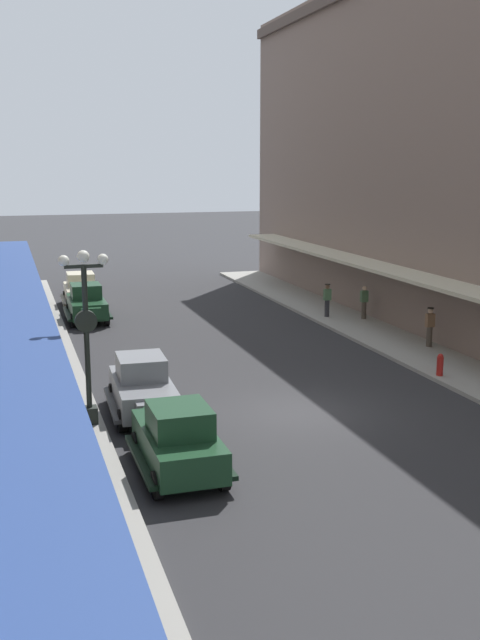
% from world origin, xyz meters
% --- Properties ---
extents(ground_plane, '(200.00, 200.00, 0.00)m').
position_xyz_m(ground_plane, '(0.00, 0.00, 0.00)').
color(ground_plane, '#2D2D30').
extents(sidewalk_left, '(3.00, 60.00, 0.15)m').
position_xyz_m(sidewalk_left, '(-7.50, 0.00, 0.07)').
color(sidewalk_left, '#99968E').
rests_on(sidewalk_left, ground).
extents(parked_car_0, '(2.17, 4.27, 1.84)m').
position_xyz_m(parked_car_0, '(-4.78, 16.38, 0.94)').
color(parked_car_0, '#193D23').
rests_on(parked_car_0, ground).
extents(parked_car_1, '(2.22, 4.29, 1.84)m').
position_xyz_m(parked_car_1, '(-4.64, 20.49, 0.94)').
color(parked_car_1, beige).
rests_on(parked_car_1, ground).
extents(parked_car_2, '(2.28, 4.31, 1.84)m').
position_xyz_m(parked_car_2, '(-4.68, 1.26, 0.94)').
color(parked_car_2, slate).
rests_on(parked_car_2, ground).
extents(parked_car_3, '(2.15, 4.26, 1.84)m').
position_xyz_m(parked_car_3, '(-4.63, -3.53, 0.94)').
color(parked_car_3, '#193D23').
rests_on(parked_car_3, ground).
extents(lamp_post_with_clock, '(1.42, 0.44, 5.16)m').
position_xyz_m(lamp_post_with_clock, '(-6.40, 0.51, 2.99)').
color(lamp_post_with_clock, black).
rests_on(lamp_post_with_clock, sidewalk_left).
extents(fire_hydrant, '(0.24, 0.24, 0.82)m').
position_xyz_m(fire_hydrant, '(6.35, 1.90, 0.56)').
color(fire_hydrant, '#B21E19').
rests_on(fire_hydrant, sidewalk_right).
extents(pedestrian_0, '(0.36, 0.24, 1.64)m').
position_xyz_m(pedestrian_0, '(-7.06, 15.55, 0.99)').
color(pedestrian_0, '#2D2D33').
rests_on(pedestrian_0, sidewalk_left).
extents(pedestrian_1, '(0.36, 0.28, 1.67)m').
position_xyz_m(pedestrian_1, '(-7.32, 2.73, 1.01)').
color(pedestrian_1, slate).
rests_on(pedestrian_1, sidewalk_left).
extents(pedestrian_2, '(0.36, 0.24, 1.64)m').
position_xyz_m(pedestrian_2, '(8.38, 12.08, 0.99)').
color(pedestrian_2, '#4C4238').
rests_on(pedestrian_2, sidewalk_right).
extents(pedestrian_3, '(0.36, 0.28, 1.67)m').
position_xyz_m(pedestrian_3, '(8.36, 5.94, 1.01)').
color(pedestrian_3, '#4C4238').
rests_on(pedestrian_3, sidewalk_right).
extents(pedestrian_4, '(0.36, 0.28, 1.67)m').
position_xyz_m(pedestrian_4, '(6.83, 13.09, 1.01)').
color(pedestrian_4, '#2D2D33').
rests_on(pedestrian_4, sidewalk_right).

